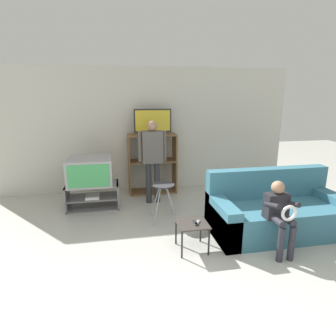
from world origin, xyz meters
name	(u,v)px	position (x,y,z in m)	size (l,w,h in m)	color
ground_plane	(187,310)	(0.00, 0.00, 0.00)	(18.00, 18.00, 0.00)	#B7B7AD
wall_back	(144,130)	(0.00, 3.76, 1.30)	(6.40, 0.06, 2.60)	beige
tv_stand	(93,196)	(-1.07, 2.82, 0.23)	(0.95, 0.46, 0.46)	slate
television_main	(90,171)	(-1.09, 2.83, 0.70)	(0.78, 0.67, 0.48)	#9E9EA3
media_shelf	(152,163)	(0.13, 3.48, 0.64)	(1.00, 0.43, 1.25)	brown
television_flat	(153,122)	(0.15, 3.49, 1.50)	(0.76, 0.20, 0.51)	black
folding_stool	(163,191)	(0.12, 2.04, 0.52)	(0.42, 0.40, 0.64)	#99999E
snack_table	(192,226)	(0.34, 1.07, 0.34)	(0.41, 0.41, 0.39)	#38332D
remote_control_black	(195,223)	(0.38, 1.04, 0.40)	(0.04, 0.14, 0.02)	#232328
remote_control_white	(197,223)	(0.40, 1.04, 0.40)	(0.04, 0.14, 0.02)	gray
couch	(276,212)	(1.73, 1.35, 0.31)	(1.99, 0.93, 0.92)	teal
person_standing_adult	(152,154)	(0.06, 2.89, 0.96)	(0.53, 0.20, 1.59)	#2D2D33
person_seated_child	(280,211)	(1.43, 0.80, 0.58)	(0.33, 0.43, 0.97)	#2D2D38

